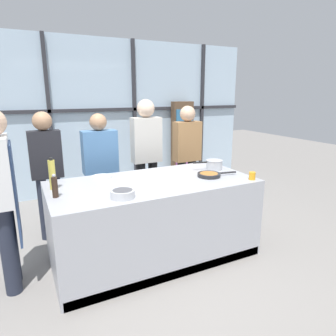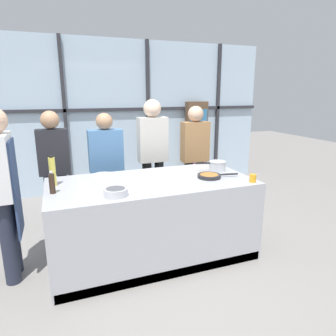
{
  "view_description": "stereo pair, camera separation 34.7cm",
  "coord_description": "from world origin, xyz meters",
  "views": [
    {
      "loc": [
        -1.27,
        -2.91,
        1.85
      ],
      "look_at": [
        0.23,
        0.1,
        1.0
      ],
      "focal_mm": 32.0,
      "sensor_mm": 36.0,
      "label": 1
    },
    {
      "loc": [
        -0.96,
        -3.05,
        1.85
      ],
      "look_at": [
        0.23,
        0.1,
        1.0
      ],
      "focal_mm": 32.0,
      "sensor_mm": 36.0,
      "label": 2
    }
  ],
  "objects": [
    {
      "name": "white_plate",
      "position": [
        -0.47,
        0.41,
        0.91
      ],
      "size": [
        0.23,
        0.23,
        0.01
      ],
      "primitive_type": "cylinder",
      "color": "white",
      "rests_on": "demo_island"
    },
    {
      "name": "spectator_center_right",
      "position": [
        0.34,
        0.99,
        1.02
      ],
      "size": [
        0.42,
        0.25,
        1.76
      ],
      "rotation": [
        0.0,
        0.0,
        3.14
      ],
      "color": "black",
      "rests_on": "ground_plane"
    },
    {
      "name": "ground_plane",
      "position": [
        0.0,
        0.0,
        0.0
      ],
      "size": [
        18.0,
        18.0,
        0.0
      ],
      "primitive_type": "plane",
      "color": "gray"
    },
    {
      "name": "spectator_far_right",
      "position": [
        1.01,
        0.99,
        0.95
      ],
      "size": [
        0.41,
        0.23,
        1.66
      ],
      "rotation": [
        0.0,
        0.0,
        3.14
      ],
      "color": "black",
      "rests_on": "ground_plane"
    },
    {
      "name": "chef",
      "position": [
        -1.47,
        0.07,
        0.98
      ],
      "size": [
        0.24,
        0.46,
        1.72
      ],
      "rotation": [
        0.0,
        0.0,
        -1.57
      ],
      "color": "#232838",
      "rests_on": "ground_plane"
    },
    {
      "name": "bookshelf",
      "position": [
        1.75,
        2.47,
        0.84
      ],
      "size": [
        0.44,
        0.19,
        1.67
      ],
      "color": "brown",
      "rests_on": "ground_plane"
    },
    {
      "name": "back_window_wall",
      "position": [
        0.0,
        2.65,
        1.4
      ],
      "size": [
        6.4,
        0.1,
        2.8
      ],
      "color": "silver",
      "rests_on": "ground_plane"
    },
    {
      "name": "saucepan",
      "position": [
        0.9,
        0.13,
        0.97
      ],
      "size": [
        0.38,
        0.21,
        0.12
      ],
      "color": "silver",
      "rests_on": "demo_island"
    },
    {
      "name": "frying_pan",
      "position": [
        0.66,
        -0.13,
        0.92
      ],
      "size": [
        0.48,
        0.27,
        0.04
      ],
      "color": "#232326",
      "rests_on": "demo_island"
    },
    {
      "name": "pepper_grinder",
      "position": [
        -1.03,
        -0.07,
        1.0
      ],
      "size": [
        0.05,
        0.05,
        0.23
      ],
      "color": "#332319",
      "rests_on": "demo_island"
    },
    {
      "name": "spectator_far_left",
      "position": [
        -1.01,
        0.99,
        0.95
      ],
      "size": [
        0.38,
        0.23,
        1.63
      ],
      "rotation": [
        0.0,
        0.0,
        3.14
      ],
      "color": "#232838",
      "rests_on": "ground_plane"
    },
    {
      "name": "oil_bottle",
      "position": [
        -1.02,
        0.19,
        1.06
      ],
      "size": [
        0.07,
        0.07,
        0.33
      ],
      "color": "#E0CC4C",
      "rests_on": "demo_island"
    },
    {
      "name": "juice_glass_near",
      "position": [
        1.02,
        -0.44,
        0.94
      ],
      "size": [
        0.07,
        0.07,
        0.09
      ],
      "primitive_type": "cylinder",
      "color": "orange",
      "rests_on": "demo_island"
    },
    {
      "name": "demo_island",
      "position": [
        0.0,
        -0.0,
        0.45
      ],
      "size": [
        2.24,
        1.09,
        0.9
      ],
      "color": "#A8AAB2",
      "rests_on": "ground_plane"
    },
    {
      "name": "spectator_center_left",
      "position": [
        -0.34,
        0.99,
        0.89
      ],
      "size": [
        0.45,
        0.22,
        1.59
      ],
      "rotation": [
        0.0,
        0.0,
        3.14
      ],
      "color": "#47382D",
      "rests_on": "ground_plane"
    },
    {
      "name": "mixing_bowl",
      "position": [
        -0.47,
        -0.36,
        0.94
      ],
      "size": [
        0.23,
        0.23,
        0.07
      ],
      "color": "silver",
      "rests_on": "demo_island"
    }
  ]
}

